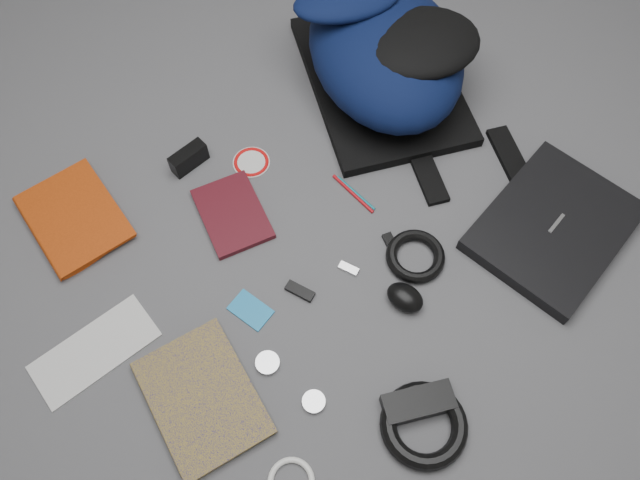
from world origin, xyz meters
TOP-DOWN VIEW (x-y plane):
  - ground at (0.00, 0.00)m, footprint 4.00×4.00m
  - backpack at (0.40, 0.27)m, footprint 0.55×0.65m
  - laptop at (0.43, -0.29)m, footprint 0.40×0.34m
  - textbook_red at (-0.49, 0.38)m, footprint 0.19×0.25m
  - comic_book at (-0.48, -0.12)m, footprint 0.22×0.28m
  - envelope at (-0.51, 0.08)m, footprint 0.25×0.12m
  - dvd_case at (-0.11, 0.18)m, footprint 0.17×0.21m
  - compact_camera at (-0.11, 0.35)m, footprint 0.09×0.04m
  - sticker_disc at (0.00, 0.27)m, footprint 0.09×0.09m
  - pen_teal at (0.14, 0.05)m, footprint 0.02×0.12m
  - pen_red at (0.14, 0.06)m, footprint 0.02×0.13m
  - id_badge at (-0.21, -0.04)m, footprint 0.08×0.10m
  - usb_black at (-0.10, -0.07)m, footprint 0.05×0.07m
  - usb_silver at (0.01, -0.09)m, footprint 0.03×0.05m
  - key_fob at (0.13, -0.09)m, footprint 0.03×0.04m
  - mouse at (0.06, -0.21)m, footprint 0.08×0.09m
  - headphone_left at (-0.25, -0.15)m, footprint 0.06×0.06m
  - headphone_right at (-0.22, -0.27)m, footprint 0.05×0.05m
  - cable_coil at (0.14, -0.15)m, footprint 0.15×0.15m
  - power_brick at (-0.06, -0.39)m, footprint 0.15×0.11m
  - power_cord_coil at (-0.08, -0.43)m, footprint 0.20×0.20m

SIDE VIEW (x-z plane):
  - ground at x=0.00m, z-range 0.00..0.00m
  - sticker_disc at x=0.00m, z-range 0.00..0.00m
  - id_badge at x=-0.21m, z-range 0.00..0.00m
  - envelope at x=-0.51m, z-range 0.00..0.00m
  - pen_teal at x=0.14m, z-range 0.00..0.01m
  - pen_red at x=0.14m, z-range 0.00..0.01m
  - usb_silver at x=0.01m, z-range 0.00..0.01m
  - key_fob at x=0.13m, z-range 0.00..0.01m
  - headphone_right at x=-0.22m, z-range 0.00..0.01m
  - usb_black at x=-0.10m, z-range 0.00..0.01m
  - headphone_left at x=-0.25m, z-range 0.00..0.01m
  - dvd_case at x=-0.11m, z-range 0.00..0.01m
  - comic_book at x=-0.48m, z-range 0.00..0.02m
  - cable_coil at x=0.14m, z-range 0.00..0.02m
  - textbook_red at x=-0.49m, z-range 0.00..0.03m
  - power_cord_coil at x=-0.08m, z-range 0.00..0.03m
  - power_brick at x=-0.06m, z-range 0.00..0.03m
  - laptop at x=0.43m, z-range 0.00..0.04m
  - mouse at x=0.06m, z-range 0.00..0.04m
  - compact_camera at x=-0.11m, z-range 0.00..0.05m
  - backpack at x=0.40m, z-range 0.00..0.23m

